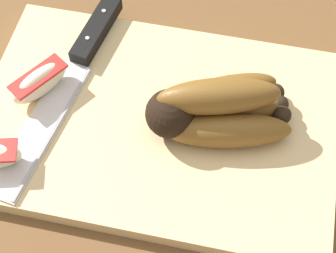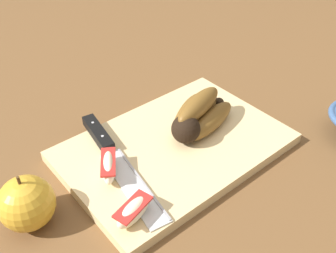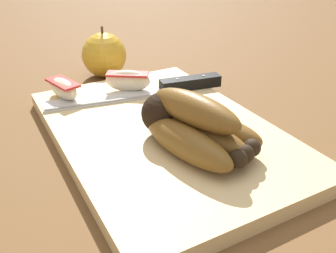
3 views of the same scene
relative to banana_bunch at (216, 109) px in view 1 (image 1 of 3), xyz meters
The scene contains 5 objects.
ground_plane 0.08m from the banana_bunch, behind, with size 6.00×6.00×0.00m, color brown.
cutting_board 0.07m from the banana_bunch, behind, with size 0.39×0.26×0.02m, color #DBBC84.
banana_bunch is the anchor object (origin of this frame).
chefs_knife 0.17m from the banana_bunch, 164.45° to the left, with size 0.07×0.28×0.02m.
apple_wedge_middle 0.19m from the banana_bunch, behind, with size 0.06×0.07×0.03m.
Camera 1 is at (0.08, -0.31, 0.53)m, focal length 59.20 mm.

